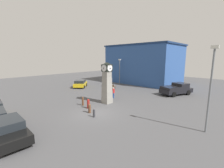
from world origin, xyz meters
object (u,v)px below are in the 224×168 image
object	(u,v)px
bollard_far_row	(88,104)
street_lamp_far_side	(120,70)
bollard_mid_row	(90,108)
pickup_truck	(176,89)
car_end_of_row	(80,84)
street_lamp_near_road	(211,84)
bollard_near_tower	(94,113)
clock_tower	(107,83)
bench	(112,86)
pedestrian_near_bench	(113,92)
car_by_building	(8,130)
bollard_end_row	(83,101)

from	to	relation	value
bollard_far_row	street_lamp_far_side	world-z (taller)	street_lamp_far_side
bollard_mid_row	pickup_truck	bearing A→B (deg)	75.61
bollard_mid_row	car_end_of_row	size ratio (longest dim) A/B	0.24
bollard_far_row	street_lamp_near_road	xyz separation A→B (m)	(11.40, 2.83, 3.31)
bollard_mid_row	bollard_near_tower	bearing A→B (deg)	-19.52
pickup_truck	bollard_near_tower	bearing A→B (deg)	-99.34
bollard_mid_row	street_lamp_far_side	world-z (taller)	street_lamp_far_side
clock_tower	bollard_near_tower	xyz separation A→B (m)	(2.45, -4.29, -2.20)
bench	bollard_mid_row	bearing A→B (deg)	-57.54
car_end_of_row	pedestrian_near_bench	distance (m)	10.52
car_by_building	bollard_far_row	bearing A→B (deg)	99.06
pickup_truck	clock_tower	bearing A→B (deg)	-114.53
clock_tower	pickup_truck	size ratio (longest dim) A/B	0.96
bollard_near_tower	car_end_of_row	distance (m)	16.10
clock_tower	bollard_near_tower	distance (m)	5.41
clock_tower	pickup_truck	world-z (taller)	clock_tower
clock_tower	street_lamp_far_side	distance (m)	14.51
bollard_near_tower	street_lamp_far_side	distance (m)	19.64
bollard_end_row	street_lamp_near_road	size ratio (longest dim) A/B	0.16
bollard_mid_row	pedestrian_near_bench	bearing A→B (deg)	109.66
car_by_building	street_lamp_far_side	world-z (taller)	street_lamp_far_side
bollard_near_tower	bollard_end_row	size ratio (longest dim) A/B	0.76
clock_tower	bench	distance (m)	9.52
bollard_mid_row	street_lamp_far_side	bearing A→B (deg)	120.22
bollard_mid_row	pickup_truck	xyz separation A→B (m)	(3.76, 14.66, 0.43)
clock_tower	street_lamp_near_road	xyz separation A→B (m)	(11.32, -0.19, 1.26)
car_by_building	bollard_mid_row	bearing A→B (deg)	90.37
bollard_end_row	car_end_of_row	bearing A→B (deg)	146.32
car_by_building	pickup_truck	xyz separation A→B (m)	(3.71, 22.05, 0.16)
clock_tower	bollard_mid_row	distance (m)	4.55
bollard_mid_row	car_by_building	size ratio (longest dim) A/B	0.22
bollard_end_row	street_lamp_near_road	bearing A→B (deg)	11.59
bollard_end_row	street_lamp_far_side	world-z (taller)	street_lamp_far_side
clock_tower	car_end_of_row	bearing A→B (deg)	161.45
car_by_building	street_lamp_far_side	bearing A→B (deg)	111.78
pedestrian_near_bench	pickup_truck	bearing A→B (deg)	54.85
bollard_near_tower	bollard_end_row	world-z (taller)	bollard_end_row
bench	pickup_truck	bearing A→B (deg)	18.51
bollard_mid_row	pedestrian_near_bench	xyz separation A→B (m)	(-2.21, 6.18, 0.41)
clock_tower	bollard_mid_row	size ratio (longest dim) A/B	5.43
bollard_near_tower	bollard_mid_row	xyz separation A→B (m)	(-1.27, 0.45, 0.07)
bollard_end_row	clock_tower	bearing A→B (deg)	62.59
bollard_near_tower	bench	size ratio (longest dim) A/B	0.50
bench	street_lamp_far_side	bearing A→B (deg)	114.70
bollard_mid_row	bollard_far_row	distance (m)	1.50
pickup_truck	bollard_end_row	bearing A→B (deg)	-115.14
car_by_building	street_lamp_near_road	world-z (taller)	street_lamp_near_road
street_lamp_far_side	bollard_near_tower	bearing A→B (deg)	-57.20
street_lamp_near_road	bollard_end_row	bearing A→B (deg)	-168.41
bollard_far_row	bollard_near_tower	bearing A→B (deg)	-26.57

